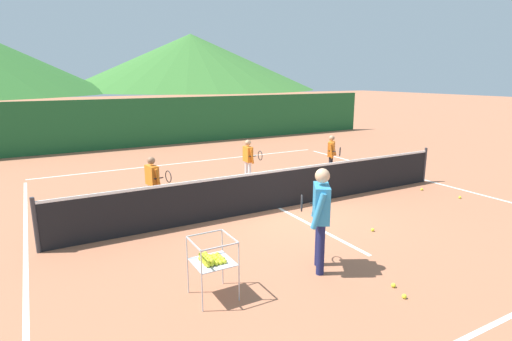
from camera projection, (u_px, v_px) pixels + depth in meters
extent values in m
plane|color=#A86647|center=(279.00, 208.00, 9.84)|extent=(120.00, 120.00, 0.00)
cube|color=white|center=(498.00, 322.00, 5.28)|extent=(10.81, 0.08, 0.01)
cube|color=white|center=(191.00, 162.00, 15.08)|extent=(10.81, 0.08, 0.01)
cube|color=white|center=(26.00, 255.00, 7.27)|extent=(0.08, 11.53, 0.01)
cube|color=white|center=(428.00, 181.00, 12.40)|extent=(0.08, 11.53, 0.01)
cube|color=white|center=(279.00, 208.00, 9.84)|extent=(0.08, 6.13, 0.01)
cylinder|color=#333338|center=(35.00, 225.00, 7.25)|extent=(0.08, 0.08, 1.05)
cylinder|color=#333338|center=(425.00, 165.00, 12.18)|extent=(0.08, 0.08, 1.05)
cube|color=black|center=(279.00, 190.00, 9.73)|extent=(10.30, 0.02, 0.92)
cube|color=white|center=(280.00, 171.00, 9.62)|extent=(10.30, 0.03, 0.06)
cylinder|color=#191E4C|center=(321.00, 250.00, 6.48)|extent=(0.13, 0.13, 0.85)
cylinder|color=#191E4C|center=(319.00, 241.00, 6.80)|extent=(0.13, 0.13, 0.85)
cube|color=#338CBF|center=(321.00, 203.00, 6.47)|extent=(0.48, 0.56, 0.60)
sphere|color=#DBAD84|center=(322.00, 176.00, 6.37)|extent=(0.24, 0.24, 0.24)
cylinder|color=#338CBF|center=(318.00, 211.00, 6.20)|extent=(0.24, 0.20, 0.59)
cylinder|color=#338CBF|center=(317.00, 200.00, 6.77)|extent=(0.20, 0.17, 0.59)
torus|color=#262628|center=(302.00, 203.00, 6.80)|extent=(0.18, 0.26, 0.29)
cylinder|color=black|center=(316.00, 203.00, 6.78)|extent=(0.20, 0.14, 0.03)
cylinder|color=silver|center=(151.00, 197.00, 9.61)|extent=(0.10, 0.10, 0.66)
cylinder|color=silver|center=(156.00, 200.00, 9.42)|extent=(0.10, 0.10, 0.66)
cube|color=orange|center=(152.00, 175.00, 9.39)|extent=(0.25, 0.42, 0.46)
sphere|color=#996B4C|center=(151.00, 161.00, 9.31)|extent=(0.18, 0.18, 0.18)
cylinder|color=orange|center=(150.00, 174.00, 9.60)|extent=(0.19, 0.10, 0.45)
cylinder|color=orange|center=(158.00, 178.00, 9.25)|extent=(0.15, 0.09, 0.45)
torus|color=#262628|center=(168.00, 177.00, 9.41)|extent=(0.07, 0.29, 0.29)
cylinder|color=black|center=(159.00, 178.00, 9.26)|extent=(0.22, 0.07, 0.03)
cylinder|color=silver|center=(246.00, 171.00, 12.28)|extent=(0.10, 0.10, 0.64)
cylinder|color=silver|center=(250.00, 173.00, 12.06)|extent=(0.10, 0.10, 0.64)
cube|color=orange|center=(248.00, 154.00, 12.04)|extent=(0.20, 0.39, 0.45)
sphere|color=tan|center=(248.00, 143.00, 11.96)|extent=(0.18, 0.18, 0.18)
cylinder|color=orange|center=(247.00, 154.00, 12.26)|extent=(0.18, 0.08, 0.44)
cylinder|color=orange|center=(252.00, 156.00, 11.87)|extent=(0.14, 0.08, 0.44)
torus|color=#262628|center=(260.00, 156.00, 11.98)|extent=(0.04, 0.29, 0.29)
cylinder|color=black|center=(253.00, 156.00, 11.88)|extent=(0.22, 0.04, 0.03)
cylinder|color=black|center=(331.00, 165.00, 13.07)|extent=(0.10, 0.10, 0.65)
cylinder|color=black|center=(330.00, 167.00, 12.84)|extent=(0.10, 0.10, 0.65)
cube|color=orange|center=(331.00, 149.00, 12.83)|extent=(0.41, 0.40, 0.46)
sphere|color=tan|center=(332.00, 138.00, 12.75)|extent=(0.18, 0.18, 0.18)
cylinder|color=orange|center=(334.00, 149.00, 13.02)|extent=(0.17, 0.18, 0.45)
cylinder|color=orange|center=(331.00, 151.00, 12.62)|extent=(0.14, 0.15, 0.45)
torus|color=#262628|center=(340.00, 152.00, 12.54)|extent=(0.23, 0.21, 0.29)
cylinder|color=black|center=(332.00, 151.00, 12.61)|extent=(0.17, 0.18, 0.03)
cylinder|color=#B7B7BC|center=(188.00, 265.00, 5.90)|extent=(0.02, 0.02, 0.89)
cylinder|color=#B7B7BC|center=(222.00, 257.00, 6.17)|extent=(0.02, 0.02, 0.89)
cylinder|color=#B7B7BC|center=(202.00, 282.00, 5.43)|extent=(0.02, 0.02, 0.89)
cylinder|color=#B7B7BC|center=(239.00, 272.00, 5.69)|extent=(0.02, 0.02, 0.89)
cube|color=#B7B7BC|center=(213.00, 262.00, 5.78)|extent=(0.56, 0.56, 0.01)
cube|color=#B7B7BC|center=(205.00, 233.00, 5.94)|extent=(0.56, 0.02, 0.02)
cube|color=#B7B7BC|center=(220.00, 247.00, 5.46)|extent=(0.56, 0.02, 0.02)
cube|color=#B7B7BC|center=(193.00, 244.00, 5.56)|extent=(0.02, 0.56, 0.02)
cube|color=#B7B7BC|center=(230.00, 236.00, 5.83)|extent=(0.02, 0.56, 0.02)
sphere|color=yellow|center=(208.00, 265.00, 5.59)|extent=(0.07, 0.07, 0.07)
sphere|color=yellow|center=(206.00, 264.00, 5.65)|extent=(0.07, 0.07, 0.07)
sphere|color=yellow|center=(204.00, 262.00, 5.71)|extent=(0.07, 0.07, 0.07)
sphere|color=yellow|center=(203.00, 260.00, 5.77)|extent=(0.07, 0.07, 0.07)
sphere|color=yellow|center=(201.00, 258.00, 5.81)|extent=(0.07, 0.07, 0.07)
sphere|color=yellow|center=(212.00, 264.00, 5.63)|extent=(0.07, 0.07, 0.07)
sphere|color=yellow|center=(210.00, 263.00, 5.69)|extent=(0.07, 0.07, 0.07)
sphere|color=yellow|center=(208.00, 261.00, 5.73)|extent=(0.07, 0.07, 0.07)
sphere|color=yellow|center=(207.00, 259.00, 5.79)|extent=(0.07, 0.07, 0.07)
sphere|color=yellow|center=(204.00, 257.00, 5.85)|extent=(0.07, 0.07, 0.07)
sphere|color=yellow|center=(216.00, 263.00, 5.66)|extent=(0.07, 0.07, 0.07)
sphere|color=yellow|center=(214.00, 262.00, 5.71)|extent=(0.07, 0.07, 0.07)
sphere|color=yellow|center=(213.00, 260.00, 5.77)|extent=(0.07, 0.07, 0.07)
sphere|color=yellow|center=(211.00, 258.00, 5.83)|extent=(0.07, 0.07, 0.07)
sphere|color=yellow|center=(209.00, 256.00, 5.88)|extent=(0.07, 0.07, 0.07)
sphere|color=yellow|center=(221.00, 263.00, 5.69)|extent=(0.07, 0.07, 0.07)
sphere|color=yellow|center=(219.00, 261.00, 5.74)|extent=(0.07, 0.07, 0.07)
sphere|color=yellow|center=(216.00, 259.00, 5.80)|extent=(0.07, 0.07, 0.07)
sphere|color=yellow|center=(215.00, 257.00, 5.86)|extent=(0.07, 0.07, 0.07)
sphere|color=yellow|center=(213.00, 256.00, 5.90)|extent=(0.07, 0.07, 0.07)
sphere|color=yellow|center=(224.00, 261.00, 5.72)|extent=(0.07, 0.07, 0.07)
sphere|color=yellow|center=(223.00, 259.00, 5.78)|extent=(0.07, 0.07, 0.07)
sphere|color=yellow|center=(221.00, 258.00, 5.83)|extent=(0.07, 0.07, 0.07)
sphere|color=yellow|center=(219.00, 256.00, 5.88)|extent=(0.07, 0.07, 0.07)
sphere|color=yellow|center=(217.00, 254.00, 5.93)|extent=(0.07, 0.07, 0.07)
sphere|color=yellow|center=(207.00, 262.00, 5.58)|extent=(0.07, 0.07, 0.07)
sphere|color=yellow|center=(206.00, 260.00, 5.64)|extent=(0.07, 0.07, 0.07)
sphere|color=yellow|center=(204.00, 258.00, 5.69)|extent=(0.07, 0.07, 0.07)
sphere|color=yellow|center=(202.00, 256.00, 5.75)|extent=(0.07, 0.07, 0.07)
sphere|color=yellow|center=(201.00, 255.00, 5.81)|extent=(0.07, 0.07, 0.07)
sphere|color=yellow|center=(212.00, 261.00, 5.62)|extent=(0.07, 0.07, 0.07)
sphere|color=yellow|center=(210.00, 259.00, 5.67)|extent=(0.07, 0.07, 0.07)
sphere|color=yellow|center=(208.00, 257.00, 5.72)|extent=(0.07, 0.07, 0.07)
sphere|color=yellow|center=(206.00, 256.00, 5.78)|extent=(0.07, 0.07, 0.07)
sphere|color=yellow|center=(205.00, 254.00, 5.84)|extent=(0.07, 0.07, 0.07)
sphere|color=yellow|center=(373.00, 230.00, 8.37)|extent=(0.07, 0.07, 0.07)
sphere|color=yellow|center=(460.00, 197.00, 10.61)|extent=(0.07, 0.07, 0.07)
sphere|color=yellow|center=(404.00, 296.00, 5.84)|extent=(0.07, 0.07, 0.07)
sphere|color=yellow|center=(422.00, 189.00, 11.36)|extent=(0.07, 0.07, 0.07)
sphere|color=yellow|center=(393.00, 285.00, 6.15)|extent=(0.07, 0.07, 0.07)
cube|color=#1E5B2D|center=(157.00, 122.00, 18.48)|extent=(23.78, 0.08, 2.18)
cone|color=#38702D|center=(191.00, 62.00, 95.48)|extent=(57.88, 57.88, 12.73)
cone|color=#38702D|center=(175.00, 66.00, 94.44)|extent=(41.61, 41.61, 10.90)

